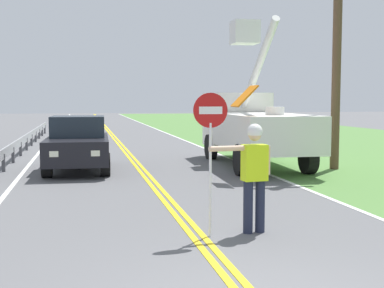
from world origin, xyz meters
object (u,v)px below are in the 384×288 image
stop_sign_paddle (210,132)px  utility_pole_near (338,22)px  flagger_worker (254,171)px  utility_bucket_truck (251,124)px  oncoming_sedan_nearest (78,144)px

stop_sign_paddle → utility_pole_near: 9.68m
stop_sign_paddle → flagger_worker: bearing=6.3°
utility_bucket_truck → utility_pole_near: size_ratio=0.77×
stop_sign_paddle → utility_pole_near: (5.86, 7.14, 2.91)m
flagger_worker → utility_bucket_truck: utility_bucket_truck is taller
utility_bucket_truck → utility_pole_near: 4.29m
stop_sign_paddle → utility_bucket_truck: (3.64, 8.90, -0.31)m
flagger_worker → stop_sign_paddle: size_ratio=0.78×
stop_sign_paddle → utility_pole_near: size_ratio=0.26×
oncoming_sedan_nearest → utility_pole_near: (8.00, -1.31, 3.79)m
flagger_worker → stop_sign_paddle: stop_sign_paddle is taller
oncoming_sedan_nearest → utility_bucket_truck: bearing=4.5°
stop_sign_paddle → utility_bucket_truck: bearing=67.7°
stop_sign_paddle → utility_bucket_truck: 9.62m
stop_sign_paddle → utility_bucket_truck: size_ratio=0.34×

